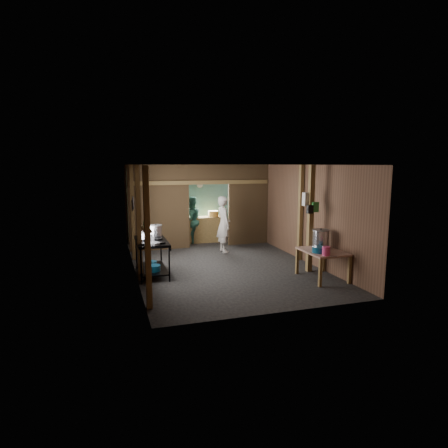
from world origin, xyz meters
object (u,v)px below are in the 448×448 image
object	(u,v)px
stock_pot	(321,239)
pink_bucket	(326,251)
gas_range	(152,258)
yellow_tub	(213,214)
prep_table	(322,265)
stove_pot_large	(156,231)
cook	(224,224)

from	to	relation	value
stock_pot	pink_bucket	bearing A→B (deg)	-112.19
gas_range	stock_pot	world-z (taller)	stock_pot
stock_pot	yellow_tub	distance (m)	4.82
gas_range	yellow_tub	world-z (taller)	yellow_tub
pink_bucket	yellow_tub	xyz separation A→B (m)	(-1.03, 5.32, 0.19)
prep_table	stove_pot_large	size ratio (longest dim) A/B	3.62
prep_table	pink_bucket	bearing A→B (deg)	-114.01
stock_pot	stove_pot_large	bearing A→B (deg)	155.58
cook	pink_bucket	bearing A→B (deg)	-164.74
stock_pot	cook	xyz separation A→B (m)	(-1.44, 3.03, -0.03)
stock_pot	yellow_tub	world-z (taller)	stock_pot
stock_pot	pink_bucket	distance (m)	0.75
cook	yellow_tub	bearing A→B (deg)	-6.62
gas_range	yellow_tub	bearing A→B (deg)	54.07
prep_table	yellow_tub	bearing A→B (deg)	104.13
prep_table	pink_bucket	world-z (taller)	pink_bucket
stock_pot	cook	distance (m)	3.36
yellow_tub	prep_table	bearing A→B (deg)	-75.87
stove_pot_large	pink_bucket	bearing A→B (deg)	-34.93
prep_table	cook	world-z (taller)	cook
gas_range	yellow_tub	distance (m)	4.26
gas_range	stove_pot_large	xyz separation A→B (m)	(0.17, 0.43, 0.56)
stove_pot_large	yellow_tub	xyz separation A→B (m)	(2.31, 2.99, -0.03)
prep_table	stock_pot	world-z (taller)	stock_pot
stove_pot_large	prep_table	bearing A→B (deg)	-28.13
stove_pot_large	yellow_tub	distance (m)	3.78
stove_pot_large	pink_bucket	size ratio (longest dim) A/B	1.53
stove_pot_large	stock_pot	size ratio (longest dim) A/B	0.66
pink_bucket	yellow_tub	world-z (taller)	yellow_tub
stock_pot	yellow_tub	size ratio (longest dim) A/B	1.32
prep_table	stock_pot	xyz separation A→B (m)	(0.08, 0.25, 0.54)
prep_table	gas_range	bearing A→B (deg)	158.52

